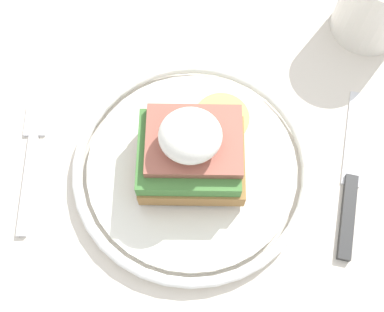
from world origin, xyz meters
name	(u,v)px	position (x,y,z in m)	size (l,w,h in m)	color
ground_plane	(204,278)	(0.00, 0.00, 0.00)	(6.00, 6.00, 0.00)	#B2ADA3
dining_table	(216,202)	(0.00, 0.00, 0.61)	(0.82, 0.85, 0.73)	beige
plate	(192,167)	(-0.03, -0.01, 0.74)	(0.23, 0.23, 0.02)	silver
sandwich	(192,150)	(-0.03, 0.00, 0.77)	(0.10, 0.12, 0.08)	#9E703D
fork	(31,159)	(-0.19, 0.00, 0.73)	(0.02, 0.14, 0.00)	silver
knife	(351,184)	(0.13, -0.02, 0.73)	(0.05, 0.18, 0.01)	#2D2D2D
cup	(379,1)	(0.16, 0.17, 0.77)	(0.08, 0.08, 0.08)	white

